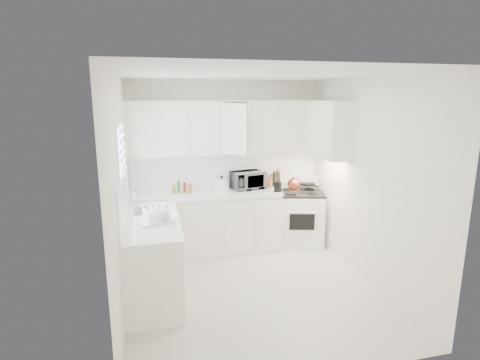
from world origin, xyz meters
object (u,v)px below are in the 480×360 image
object	(u,v)px
tea_kettle	(294,183)
utensil_crock	(278,180)
rice_cooker	(222,183)
dish_rack	(155,214)
stove	(300,211)
microwave	(248,178)

from	to	relation	value
tea_kettle	utensil_crock	xyz separation A→B (m)	(-0.28, -0.05, 0.08)
rice_cooker	tea_kettle	bearing A→B (deg)	-6.41
tea_kettle	dish_rack	xyz separation A→B (m)	(-2.10, -1.11, -0.00)
dish_rack	stove	bearing A→B (deg)	11.00
tea_kettle	dish_rack	bearing A→B (deg)	-155.09
microwave	utensil_crock	distance (m)	0.49
stove	tea_kettle	distance (m)	0.55
utensil_crock	tea_kettle	bearing A→B (deg)	10.71
microwave	dish_rack	world-z (taller)	microwave
rice_cooker	stove	bearing A→B (deg)	2.29
tea_kettle	dish_rack	world-z (taller)	tea_kettle
microwave	rice_cooker	size ratio (longest dim) A/B	2.11
utensil_crock	dish_rack	bearing A→B (deg)	-149.91
rice_cooker	dish_rack	world-z (taller)	rice_cooker
tea_kettle	microwave	xyz separation A→B (m)	(-0.67, 0.24, 0.06)
tea_kettle	utensil_crock	world-z (taller)	utensil_crock
utensil_crock	dish_rack	world-z (taller)	utensil_crock
stove	utensil_crock	distance (m)	0.77
rice_cooker	dish_rack	xyz separation A→B (m)	(-1.02, -1.33, -0.01)
tea_kettle	utensil_crock	size ratio (longest dim) A/B	0.67
rice_cooker	utensil_crock	xyz separation A→B (m)	(0.81, -0.27, 0.07)
microwave	dish_rack	bearing A→B (deg)	-151.22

